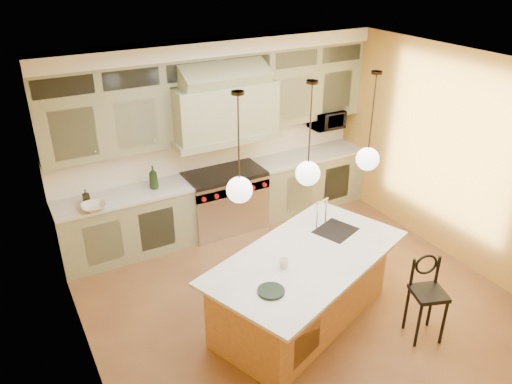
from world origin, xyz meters
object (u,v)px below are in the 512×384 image
range (225,200)px  microwave (327,119)px  kitchen_island (302,286)px  counter_stool (427,294)px

range → microwave: 2.18m
kitchen_island → counter_stool: (1.06, -0.90, 0.10)m
range → counter_stool: (0.91, -3.30, 0.08)m
kitchen_island → microwave: size_ratio=5.03×
range → microwave: size_ratio=2.21×
kitchen_island → counter_stool: kitchen_island is taller
counter_stool → microwave: size_ratio=1.87×
kitchen_island → counter_stool: bearing=-61.2°
kitchen_island → microwave: (2.10, 2.50, 0.98)m
counter_stool → microwave: (1.04, 3.40, 0.88)m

